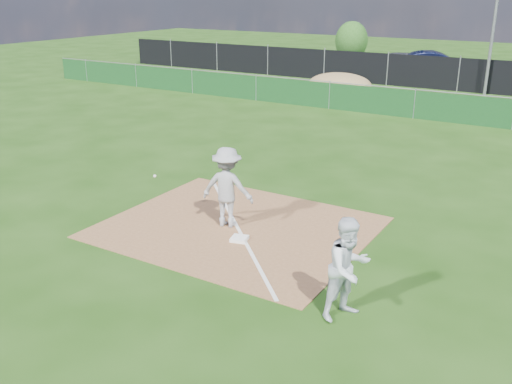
% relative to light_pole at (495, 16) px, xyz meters
% --- Properties ---
extents(ground, '(90.00, 90.00, 0.00)m').
position_rel_light_pole_xyz_m(ground, '(-1.50, -12.70, -4.00)').
color(ground, '#1B3F0D').
rests_on(ground, ground).
extents(infield_dirt, '(6.00, 5.00, 0.02)m').
position_rel_light_pole_xyz_m(infield_dirt, '(-1.50, -21.70, -3.99)').
color(infield_dirt, brown).
rests_on(infield_dirt, ground).
extents(foul_line, '(5.01, 5.01, 0.01)m').
position_rel_light_pole_xyz_m(foul_line, '(-1.50, -21.70, -3.98)').
color(foul_line, white).
rests_on(foul_line, infield_dirt).
extents(green_fence, '(44.00, 0.05, 1.20)m').
position_rel_light_pole_xyz_m(green_fence, '(-1.50, -7.70, -3.40)').
color(green_fence, '#103B17').
rests_on(green_fence, ground).
extents(dirt_mound, '(3.38, 2.60, 1.17)m').
position_rel_light_pole_xyz_m(dirt_mound, '(-6.50, -4.20, -3.42)').
color(dirt_mound, olive).
rests_on(dirt_mound, ground).
extents(black_fence, '(46.00, 0.04, 1.80)m').
position_rel_light_pole_xyz_m(black_fence, '(-1.50, 0.30, -3.10)').
color(black_fence, black).
rests_on(black_fence, ground).
extents(parking_lot, '(46.00, 9.00, 0.01)m').
position_rel_light_pole_xyz_m(parking_lot, '(-1.50, 5.30, -4.00)').
color(parking_lot, black).
rests_on(parking_lot, ground).
extents(light_pole, '(0.16, 0.16, 8.00)m').
position_rel_light_pole_xyz_m(light_pole, '(0.00, 0.00, 0.00)').
color(light_pole, slate).
rests_on(light_pole, ground).
extents(first_base, '(0.43, 0.43, 0.08)m').
position_rel_light_pole_xyz_m(first_base, '(-1.04, -22.31, -3.94)').
color(first_base, white).
rests_on(first_base, infield_dirt).
extents(play_at_first, '(2.71, 0.99, 1.92)m').
position_rel_light_pole_xyz_m(play_at_first, '(-1.75, -21.72, -3.02)').
color(play_at_first, '#A8A8AA').
rests_on(play_at_first, infield_dirt).
extents(runner, '(1.01, 1.10, 1.83)m').
position_rel_light_pole_xyz_m(runner, '(2.21, -23.93, -3.08)').
color(runner, silver).
rests_on(runner, ground).
extents(car_left, '(4.78, 2.72, 1.53)m').
position_rel_light_pole_xyz_m(car_left, '(-5.61, 4.55, -3.22)').
color(car_left, '#9C9DA3').
rests_on(car_left, parking_lot).
extents(car_mid, '(5.21, 3.44, 1.62)m').
position_rel_light_pole_xyz_m(car_mid, '(-3.87, 4.43, -3.18)').
color(car_mid, black).
rests_on(car_mid, parking_lot).
extents(tree_left, '(2.49, 2.49, 2.95)m').
position_rel_light_pole_xyz_m(tree_left, '(-11.80, 10.12, -2.48)').
color(tree_left, '#382316').
rests_on(tree_left, ground).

